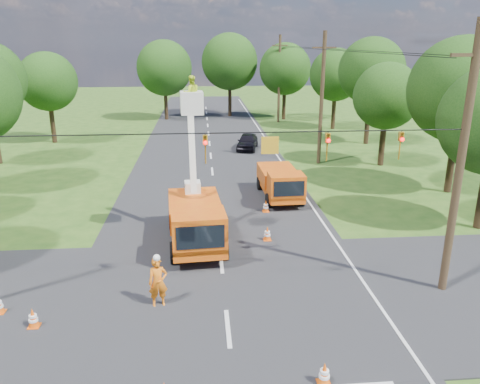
{
  "coord_description": "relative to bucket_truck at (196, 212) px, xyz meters",
  "views": [
    {
      "loc": [
        -0.71,
        -13.52,
        9.22
      ],
      "look_at": [
        0.98,
        6.95,
        2.6
      ],
      "focal_mm": 35.0,
      "sensor_mm": 36.0,
      "label": 1
    }
  ],
  "objects": [
    {
      "name": "tree_right_b",
      "position": [
        16.09,
        6.94,
        4.8
      ],
      "size": [
        6.4,
        6.4,
        9.65
      ],
      "color": "#382616",
      "rests_on": "ground"
    },
    {
      "name": "traffic_cone_2",
      "position": [
        3.42,
        0.15,
        -1.27
      ],
      "size": [
        0.38,
        0.38,
        0.71
      ],
      "color": "#E8550C",
      "rests_on": "ground"
    },
    {
      "name": "tree_right_c",
      "position": [
        14.29,
        13.94,
        3.68
      ],
      "size": [
        5.0,
        5.0,
        7.83
      ],
      "color": "#382616",
      "rests_on": "ground"
    },
    {
      "name": "traffic_cone_3",
      "position": [
        3.89,
        4.1,
        -1.27
      ],
      "size": [
        0.38,
        0.38,
        0.71
      ],
      "color": "#E8550C",
      "rests_on": "ground"
    },
    {
      "name": "signal_span",
      "position": [
        3.31,
        -5.07,
        4.25
      ],
      "size": [
        18.0,
        0.29,
        1.07
      ],
      "color": "black",
      "rests_on": "ground"
    },
    {
      "name": "second_truck",
      "position": [
        5.07,
        6.41,
        -0.56
      ],
      "size": [
        2.33,
        5.55,
        2.05
      ],
      "rotation": [
        0.0,
        0.0,
        0.03
      ],
      "color": "#D2420E",
      "rests_on": "ground"
    },
    {
      "name": "tree_far_b",
      "position": [
        4.09,
        39.94,
        5.18
      ],
      "size": [
        7.0,
        7.0,
        10.32
      ],
      "color": "#382616",
      "rests_on": "ground"
    },
    {
      "name": "ground_worker",
      "position": [
        -1.34,
        -5.36,
        -0.68
      ],
      "size": [
        0.78,
        0.6,
        1.9
      ],
      "primitive_type": "imported",
      "rotation": [
        0.0,
        0.0,
        0.23
      ],
      "color": "#DB4E12",
      "rests_on": "ground"
    },
    {
      "name": "traffic_cone_4",
      "position": [
        -5.45,
        -6.4,
        -1.27
      ],
      "size": [
        0.38,
        0.38,
        0.71
      ],
      "color": "#E8550C",
      "rests_on": "ground"
    },
    {
      "name": "ground",
      "position": [
        1.09,
        12.94,
        -1.63
      ],
      "size": [
        140.0,
        140.0,
        0.0
      ],
      "primitive_type": "plane",
      "color": "#274C16",
      "rests_on": "ground"
    },
    {
      "name": "tree_left_f",
      "position": [
        -13.71,
        24.94,
        4.06
      ],
      "size": [
        5.4,
        5.4,
        8.4
      ],
      "color": "#382616",
      "rests_on": "ground"
    },
    {
      "name": "pole_right_far",
      "position": [
        9.59,
        34.94,
        3.48
      ],
      "size": [
        1.8,
        0.3,
        10.0
      ],
      "color": "#4C3823",
      "rests_on": "ground"
    },
    {
      "name": "tree_far_c",
      "position": [
        10.59,
        36.94,
        4.43
      ],
      "size": [
        6.2,
        6.2,
        9.18
      ],
      "color": "#382616",
      "rests_on": "ground"
    },
    {
      "name": "bucket_truck",
      "position": [
        0.0,
        0.0,
        0.0
      ],
      "size": [
        2.88,
        6.43,
        7.82
      ],
      "rotation": [
        0.0,
        0.0,
        0.07
      ],
      "color": "#D2420E",
      "rests_on": "ground"
    },
    {
      "name": "traffic_cone_1",
      "position": [
        3.63,
        -9.93,
        -1.27
      ],
      "size": [
        0.38,
        0.38,
        0.71
      ],
      "color": "#E8550C",
      "rests_on": "ground"
    },
    {
      "name": "pole_right_mid",
      "position": [
        9.59,
        14.94,
        3.48
      ],
      "size": [
        1.8,
        0.3,
        10.0
      ],
      "color": "#4C3823",
      "rests_on": "ground"
    },
    {
      "name": "distant_car",
      "position": [
        4.43,
        20.37,
        -0.93
      ],
      "size": [
        2.48,
        4.37,
        1.4
      ],
      "primitive_type": "imported",
      "rotation": [
        0.0,
        0.0,
        -0.21
      ],
      "color": "black",
      "rests_on": "ground"
    },
    {
      "name": "road_cross",
      "position": [
        1.09,
        -5.06,
        -1.63
      ],
      "size": [
        56.0,
        10.0,
        0.07
      ],
      "primitive_type": "cube",
      "color": "black",
      "rests_on": "ground"
    },
    {
      "name": "tree_right_e",
      "position": [
        14.89,
        29.94,
        4.18
      ],
      "size": [
        5.6,
        5.6,
        8.63
      ],
      "color": "#382616",
      "rests_on": "ground"
    },
    {
      "name": "road_main",
      "position": [
        1.09,
        12.94,
        -1.63
      ],
      "size": [
        12.0,
        100.0,
        0.06
      ],
      "primitive_type": "cube",
      "color": "black",
      "rests_on": "ground"
    },
    {
      "name": "edge_line",
      "position": [
        6.69,
        12.94,
        -1.63
      ],
      "size": [
        0.12,
        90.0,
        0.02
      ],
      "primitive_type": "cube",
      "color": "silver",
      "rests_on": "ground"
    },
    {
      "name": "tree_right_d",
      "position": [
        15.89,
        21.94,
        5.05
      ],
      "size": [
        6.0,
        6.0,
        9.7
      ],
      "color": "#382616",
      "rests_on": "ground"
    },
    {
      "name": "tree_far_a",
      "position": [
        -3.91,
        37.94,
        4.56
      ],
      "size": [
        6.6,
        6.6,
        9.5
      ],
      "color": "#382616",
      "rests_on": "ground"
    },
    {
      "name": "pole_right_near",
      "position": [
        9.59,
        -5.06,
        3.48
      ],
      "size": [
        1.8,
        0.3,
        10.0
      ],
      "color": "#4C3823",
      "rests_on": "ground"
    }
  ]
}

